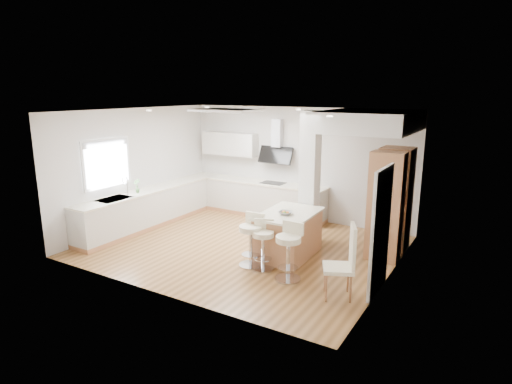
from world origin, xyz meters
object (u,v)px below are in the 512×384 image
Objects in this scene: bar_stool_a at (251,237)px; peninsula at (288,234)px; bar_stool_b at (263,242)px; bar_stool_c at (289,248)px; dining_chair at (346,259)px.

peninsula is at bearing 63.86° from bar_stool_a.
bar_stool_a reaches higher than peninsula.
bar_stool_b is 0.91× the size of bar_stool_c.
bar_stool_c is at bearing -13.17° from bar_stool_a.
bar_stool_b is (0.27, -0.02, -0.04)m from bar_stool_a.
dining_chair is (1.55, -1.11, 0.19)m from peninsula.
bar_stool_a is 0.89m from bar_stool_c.
peninsula is 0.82m from bar_stool_b.
bar_stool_c is (0.50, -0.97, 0.12)m from peninsula.
peninsula is 1.62× the size of bar_stool_b.
bar_stool_c is 0.84× the size of dining_chair.
peninsula is 1.49× the size of bar_stool_a.
dining_chair reaches higher than bar_stool_b.
dining_chair is at bearing -5.30° from bar_stool_c.
bar_stool_a is at bearing 145.48° from dining_chair.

